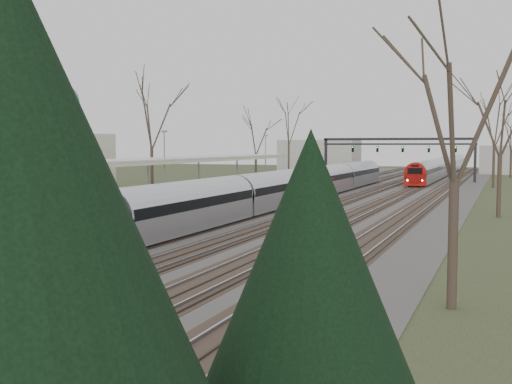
{
  "coord_description": "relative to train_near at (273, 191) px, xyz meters",
  "views": [
    {
      "loc": [
        14.47,
        -5.12,
        5.05
      ],
      "look_at": [
        -0.73,
        33.65,
        2.0
      ],
      "focal_mm": 45.0,
      "sensor_mm": 36.0,
      "label": 1
    }
  ],
  "objects": [
    {
      "name": "train_far",
      "position": [
        7.0,
        66.75,
        0.0
      ],
      "size": [
        2.62,
        75.21,
        3.05
      ],
      "color": "#A7AAB1",
      "rests_on": "ground"
    },
    {
      "name": "track_bed",
      "position": [
        2.76,
        13.29,
        -1.42
      ],
      "size": [
        24.0,
        160.0,
        0.22
      ],
      "color": "#474442",
      "rests_on": "ground"
    },
    {
      "name": "tree_east_near",
      "position": [
        15.5,
        -26.71,
        5.08
      ],
      "size": [
        4.5,
        4.5,
        9.27
      ],
      "color": "#2D231C",
      "rests_on": "ground"
    },
    {
      "name": "tree_west_far",
      "position": [
        -14.5,
        6.29,
        6.54
      ],
      "size": [
        5.5,
        5.5,
        11.33
      ],
      "color": "#2D231C",
      "rests_on": "ground"
    },
    {
      "name": "signal_gantry",
      "position": [
        2.79,
        43.27,
        3.43
      ],
      "size": [
        21.0,
        0.59,
        6.08
      ],
      "color": "black",
      "rests_on": "ground"
    },
    {
      "name": "dome_building",
      "position": [
        -19.21,
        -3.71,
        2.24
      ],
      "size": [
        10.0,
        8.0,
        10.3
      ],
      "color": "beige",
      "rests_on": "ground"
    },
    {
      "name": "platform",
      "position": [
        -6.55,
        -4.21,
        -0.98
      ],
      "size": [
        3.5,
        69.0,
        1.0
      ],
      "primitive_type": "cube",
      "color": "#9E9B93",
      "rests_on": "ground"
    },
    {
      "name": "train_near",
      "position": [
        0.0,
        0.0,
        0.0
      ],
      "size": [
        2.62,
        75.21,
        3.05
      ],
      "color": "#A7AAB1",
      "rests_on": "ground"
    },
    {
      "name": "canopy",
      "position": [
        -6.55,
        -8.73,
        2.45
      ],
      "size": [
        4.1,
        50.0,
        3.11
      ],
      "color": "slate",
      "rests_on": "platform"
    },
    {
      "name": "signal_post",
      "position": [
        1.75,
        -30.03,
        1.25
      ],
      "size": [
        0.35,
        0.45,
        4.1
      ],
      "color": "black",
      "rests_on": "ground"
    },
    {
      "name": "tree_east_far",
      "position": [
        16.5,
        0.29,
        5.81
      ],
      "size": [
        5.0,
        5.0,
        10.3
      ],
      "color": "#2D231C",
      "rests_on": "ground"
    }
  ]
}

